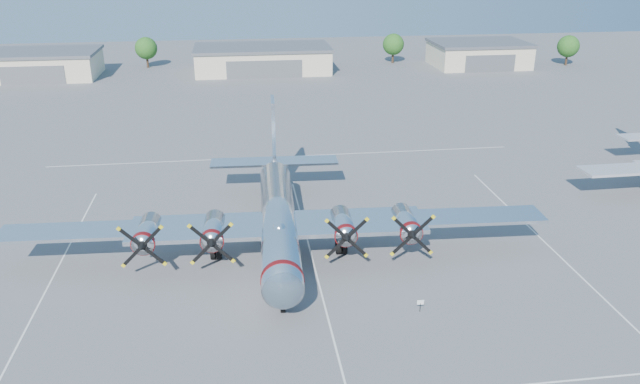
{
  "coord_description": "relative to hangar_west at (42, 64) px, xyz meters",
  "views": [
    {
      "loc": [
        -5.96,
        -52.05,
        26.29
      ],
      "look_at": [
        1.75,
        4.34,
        3.2
      ],
      "focal_mm": 35.0,
      "sensor_mm": 36.0,
      "label": 1
    }
  ],
  "objects": [
    {
      "name": "ground",
      "position": [
        45.0,
        -81.96,
        -2.71
      ],
      "size": [
        260.0,
        260.0,
        0.0
      ],
      "primitive_type": "plane",
      "color": "#535356",
      "rests_on": "ground"
    },
    {
      "name": "tree_east",
      "position": [
        75.0,
        6.04,
        1.51
      ],
      "size": [
        4.8,
        4.8,
        6.64
      ],
      "color": "#382619",
      "rests_on": "ground"
    },
    {
      "name": "tree_far_east",
      "position": [
        113.0,
        -1.96,
        1.51
      ],
      "size": [
        4.8,
        4.8,
        6.64
      ],
      "color": "#382619",
      "rests_on": "ground"
    },
    {
      "name": "hangar_east",
      "position": [
        93.0,
        0.0,
        0.0
      ],
      "size": [
        20.6,
        14.6,
        5.4
      ],
      "color": "beige",
      "rests_on": "ground"
    },
    {
      "name": "tree_west",
      "position": [
        20.0,
        8.04,
        1.51
      ],
      "size": [
        4.8,
        4.8,
        6.64
      ],
      "color": "#382619",
      "rests_on": "ground"
    },
    {
      "name": "info_placard",
      "position": [
        52.07,
        -94.88,
        -2.0
      ],
      "size": [
        0.53,
        0.07,
        1.01
      ],
      "rotation": [
        0.0,
        0.0,
        -0.06
      ],
      "color": "black",
      "rests_on": "ground"
    },
    {
      "name": "main_bomber_b29",
      "position": [
        42.24,
        -82.34,
        -2.71
      ],
      "size": [
        48.79,
        34.51,
        10.48
      ],
      "primitive_type": null,
      "rotation": [
        0.0,
        0.0,
        -0.05
      ],
      "color": "white",
      "rests_on": "ground"
    },
    {
      "name": "parking_lines",
      "position": [
        45.0,
        -83.71,
        -2.71
      ],
      "size": [
        60.0,
        50.08,
        0.01
      ],
      "color": "silver",
      "rests_on": "ground"
    },
    {
      "name": "hangar_west",
      "position": [
        0.0,
        0.0,
        0.0
      ],
      "size": [
        22.6,
        14.6,
        5.4
      ],
      "color": "beige",
      "rests_on": "ground"
    },
    {
      "name": "hangar_center",
      "position": [
        45.0,
        -0.0,
        -0.0
      ],
      "size": [
        28.6,
        14.6,
        5.4
      ],
      "color": "beige",
      "rests_on": "ground"
    }
  ]
}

